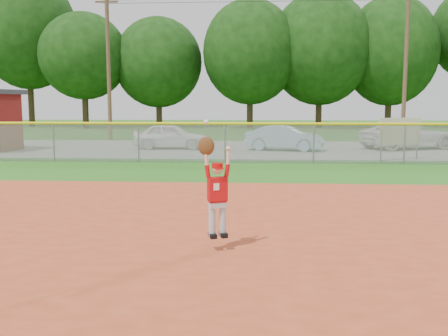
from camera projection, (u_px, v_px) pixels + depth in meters
The scene contains 11 objects.
ground at pixel (190, 228), 9.10m from camera, with size 120.00×120.00×0.00m, color #245E15.
clay_infield at pixel (157, 286), 6.13m from camera, with size 24.00×16.00×0.04m, color #A63B1E.
parking_strip at pixel (233, 149), 24.93m from camera, with size 44.00×10.00×0.03m, color slate.
car_white_a at pixel (171, 136), 24.59m from camera, with size 1.48×3.68×1.25m, color white.
car_blue at pixel (284, 138), 23.76m from camera, with size 1.27×3.64×1.20m, color #8AB2CE.
car_white_b at pixel (408, 136), 24.66m from camera, with size 2.15×4.65×1.29m, color white.
sponsor_sign at pixel (400, 133), 19.59m from camera, with size 1.79×0.77×1.70m.
outfield_fence at pixel (225, 140), 18.88m from camera, with size 40.06×0.10×1.55m.
power_lines at pixel (254, 63), 30.20m from camera, with size 19.40×0.24×9.00m.
tree_line at pixel (255, 45), 45.58m from camera, with size 62.37×13.00×14.43m.
ballplayer at pixel (216, 188), 7.47m from camera, with size 0.50×0.28×1.78m.
Camera 1 is at (1.21, -8.82, 2.25)m, focal length 40.00 mm.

